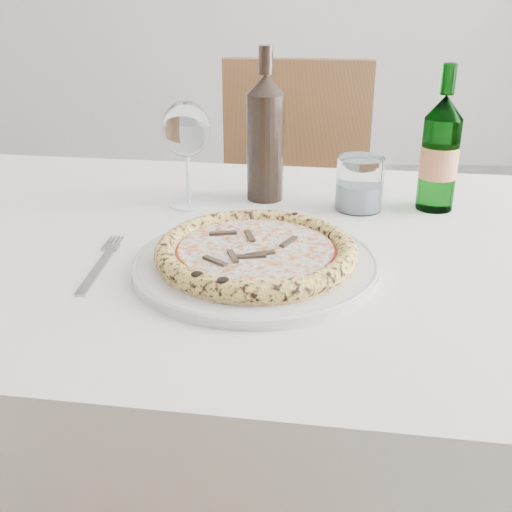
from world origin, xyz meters
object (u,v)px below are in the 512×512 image
(chair_far, at_px, (293,215))
(tumbler, at_px, (359,187))
(beer_bottle, at_px, (440,153))
(wine_bottle, at_px, (265,137))
(dining_table, at_px, (258,292))
(pizza, at_px, (256,252))
(wine_glass, at_px, (186,132))
(plate, at_px, (256,263))

(chair_far, height_order, tumbler, chair_far)
(beer_bottle, relative_size, wine_bottle, 0.92)
(dining_table, height_order, pizza, pizza)
(pizza, relative_size, wine_glass, 1.52)
(wine_glass, distance_m, tumbler, 0.31)
(beer_bottle, bearing_deg, wine_bottle, 171.07)
(wine_glass, height_order, wine_bottle, wine_bottle)
(plate, distance_m, wine_bottle, 0.33)
(pizza, xyz_separation_m, tumbler, (0.17, 0.26, 0.01))
(tumbler, bearing_deg, wine_bottle, 162.41)
(chair_far, relative_size, plate, 2.70)
(tumbler, xyz_separation_m, wine_bottle, (-0.16, 0.05, 0.08))
(wine_glass, xyz_separation_m, wine_bottle, (0.13, 0.04, -0.02))
(beer_bottle, bearing_deg, pizza, -139.54)
(chair_far, relative_size, wine_glass, 5.04)
(dining_table, relative_size, wine_glass, 8.35)
(dining_table, height_order, chair_far, chair_far)
(pizza, relative_size, tumbler, 3.05)
(chair_far, distance_m, wine_bottle, 0.63)
(chair_far, bearing_deg, wine_bottle, -97.81)
(tumbler, bearing_deg, chair_far, 99.19)
(wine_glass, distance_m, wine_bottle, 0.14)
(plate, distance_m, wine_glass, 0.32)
(wine_glass, height_order, tumbler, wine_glass)
(beer_bottle, xyz_separation_m, wine_bottle, (-0.30, 0.05, 0.02))
(dining_table, xyz_separation_m, beer_bottle, (0.31, 0.16, 0.19))
(pizza, bearing_deg, wine_bottle, 88.42)
(beer_bottle, bearing_deg, plate, -139.54)
(pizza, height_order, wine_bottle, wine_bottle)
(pizza, bearing_deg, dining_table, 90.00)
(dining_table, relative_size, beer_bottle, 6.24)
(dining_table, distance_m, plate, 0.14)
(wine_glass, height_order, beer_bottle, beer_bottle)
(plate, distance_m, beer_bottle, 0.41)
(wine_glass, bearing_deg, dining_table, -52.72)
(chair_far, height_order, wine_glass, wine_glass)
(plate, distance_m, pizza, 0.02)
(wine_bottle, bearing_deg, plate, -91.58)
(dining_table, height_order, wine_bottle, wine_bottle)
(pizza, height_order, beer_bottle, beer_bottle)
(wine_glass, bearing_deg, tumbler, -1.83)
(wine_glass, bearing_deg, chair_far, 69.95)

